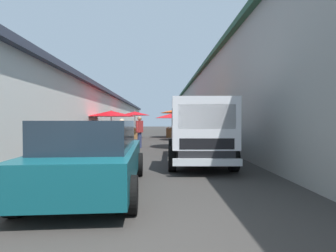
{
  "coord_description": "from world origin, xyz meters",
  "views": [
    {
      "loc": [
        -2.64,
        -0.32,
        1.45
      ],
      "look_at": [
        8.26,
        -0.64,
        1.21
      ],
      "focal_mm": 26.3,
      "sensor_mm": 36.0,
      "label": 1
    }
  ],
  "objects_px": {
    "delivery_truck": "(200,134)",
    "plastic_stool": "(187,145)",
    "hatchback_car": "(94,155)",
    "fruit_stall_near_right": "(111,118)",
    "parked_scooter": "(101,144)",
    "vendor_in_shade": "(140,130)",
    "fruit_stall_far_right": "(135,117)",
    "fruit_stall_mid_lane": "(186,115)",
    "fruit_stall_far_left": "(183,117)",
    "vendor_by_crates": "(122,136)",
    "fruit_stall_near_left": "(172,118)"
  },
  "relations": [
    {
      "from": "hatchback_car",
      "to": "delivery_truck",
      "type": "xyz_separation_m",
      "value": [
        2.59,
        -2.6,
        0.3
      ]
    },
    {
      "from": "hatchback_car",
      "to": "vendor_by_crates",
      "type": "height_order",
      "value": "vendor_by_crates"
    },
    {
      "from": "fruit_stall_far_right",
      "to": "delivery_truck",
      "type": "xyz_separation_m",
      "value": [
        -12.29,
        -3.33,
        -0.69
      ]
    },
    {
      "from": "parked_scooter",
      "to": "fruit_stall_near_right",
      "type": "bearing_deg",
      "value": 2.79
    },
    {
      "from": "vendor_in_shade",
      "to": "parked_scooter",
      "type": "xyz_separation_m",
      "value": [
        -2.39,
        1.48,
        -0.53
      ]
    },
    {
      "from": "delivery_truck",
      "to": "vendor_in_shade",
      "type": "height_order",
      "value": "delivery_truck"
    },
    {
      "from": "vendor_in_shade",
      "to": "fruit_stall_mid_lane",
      "type": "bearing_deg",
      "value": -94.04
    },
    {
      "from": "fruit_stall_near_left",
      "to": "delivery_truck",
      "type": "distance_m",
      "value": 13.39
    },
    {
      "from": "hatchback_car",
      "to": "fruit_stall_far_right",
      "type": "bearing_deg",
      "value": 2.79
    },
    {
      "from": "fruit_stall_near_left",
      "to": "delivery_truck",
      "type": "xyz_separation_m",
      "value": [
        -13.37,
        -0.29,
        -0.64
      ]
    },
    {
      "from": "fruit_stall_mid_lane",
      "to": "hatchback_car",
      "type": "relative_size",
      "value": 0.67
    },
    {
      "from": "delivery_truck",
      "to": "fruit_stall_mid_lane",
      "type": "bearing_deg",
      "value": -1.3
    },
    {
      "from": "fruit_stall_mid_lane",
      "to": "vendor_by_crates",
      "type": "height_order",
      "value": "fruit_stall_mid_lane"
    },
    {
      "from": "plastic_stool",
      "to": "fruit_stall_near_right",
      "type": "bearing_deg",
      "value": 58.41
    },
    {
      "from": "fruit_stall_far_right",
      "to": "parked_scooter",
      "type": "bearing_deg",
      "value": 176.95
    },
    {
      "from": "fruit_stall_far_right",
      "to": "hatchback_car",
      "type": "height_order",
      "value": "fruit_stall_far_right"
    },
    {
      "from": "delivery_truck",
      "to": "plastic_stool",
      "type": "distance_m",
      "value": 3.7
    },
    {
      "from": "fruit_stall_far_right",
      "to": "parked_scooter",
      "type": "relative_size",
      "value": 1.46
    },
    {
      "from": "fruit_stall_far_right",
      "to": "vendor_in_shade",
      "type": "relative_size",
      "value": 1.44
    },
    {
      "from": "vendor_by_crates",
      "to": "vendor_in_shade",
      "type": "height_order",
      "value": "vendor_in_shade"
    },
    {
      "from": "fruit_stall_far_right",
      "to": "plastic_stool",
      "type": "distance_m",
      "value": 9.38
    },
    {
      "from": "fruit_stall_near_left",
      "to": "vendor_in_shade",
      "type": "height_order",
      "value": "fruit_stall_near_left"
    },
    {
      "from": "fruit_stall_near_left",
      "to": "vendor_by_crates",
      "type": "relative_size",
      "value": 1.87
    },
    {
      "from": "fruit_stall_far_left",
      "to": "fruit_stall_near_right",
      "type": "relative_size",
      "value": 0.89
    },
    {
      "from": "fruit_stall_mid_lane",
      "to": "parked_scooter",
      "type": "xyz_separation_m",
      "value": [
        -2.22,
        3.95,
        -1.31
      ]
    },
    {
      "from": "fruit_stall_far_left",
      "to": "vendor_by_crates",
      "type": "relative_size",
      "value": 1.57
    },
    {
      "from": "fruit_stall_near_left",
      "to": "fruit_stall_near_right",
      "type": "bearing_deg",
      "value": 153.21
    },
    {
      "from": "hatchback_car",
      "to": "plastic_stool",
      "type": "bearing_deg",
      "value": -22.62
    },
    {
      "from": "fruit_stall_far_left",
      "to": "hatchback_car",
      "type": "bearing_deg",
      "value": 166.8
    },
    {
      "from": "fruit_stall_mid_lane",
      "to": "vendor_by_crates",
      "type": "relative_size",
      "value": 1.76
    },
    {
      "from": "fruit_stall_near_right",
      "to": "vendor_by_crates",
      "type": "distance_m",
      "value": 4.36
    },
    {
      "from": "fruit_stall_near_right",
      "to": "fruit_stall_mid_lane",
      "type": "bearing_deg",
      "value": -101.7
    },
    {
      "from": "plastic_stool",
      "to": "hatchback_car",
      "type": "bearing_deg",
      "value": 157.38
    },
    {
      "from": "vendor_by_crates",
      "to": "vendor_in_shade",
      "type": "xyz_separation_m",
      "value": [
        3.45,
        -0.39,
        0.11
      ]
    },
    {
      "from": "fruit_stall_near_left",
      "to": "vendor_in_shade",
      "type": "relative_size",
      "value": 1.7
    },
    {
      "from": "delivery_truck",
      "to": "vendor_by_crates",
      "type": "distance_m",
      "value": 3.37
    },
    {
      "from": "fruit_stall_mid_lane",
      "to": "plastic_stool",
      "type": "height_order",
      "value": "fruit_stall_mid_lane"
    },
    {
      "from": "vendor_by_crates",
      "to": "vendor_in_shade",
      "type": "relative_size",
      "value": 0.91
    },
    {
      "from": "hatchback_car",
      "to": "fruit_stall_far_left",
      "type": "bearing_deg",
      "value": -13.2
    },
    {
      "from": "fruit_stall_far_left",
      "to": "delivery_truck",
      "type": "height_order",
      "value": "fruit_stall_far_left"
    },
    {
      "from": "vendor_in_shade",
      "to": "hatchback_car",
      "type": "bearing_deg",
      "value": 178.18
    },
    {
      "from": "fruit_stall_far_left",
      "to": "hatchback_car",
      "type": "relative_size",
      "value": 0.6
    },
    {
      "from": "hatchback_car",
      "to": "delivery_truck",
      "type": "bearing_deg",
      "value": -45.2
    },
    {
      "from": "fruit_stall_near_right",
      "to": "vendor_by_crates",
      "type": "relative_size",
      "value": 1.76
    },
    {
      "from": "fruit_stall_far_left",
      "to": "parked_scooter",
      "type": "bearing_deg",
      "value": 149.62
    },
    {
      "from": "hatchback_car",
      "to": "vendor_in_shade",
      "type": "bearing_deg",
      "value": -1.82
    },
    {
      "from": "fruit_stall_near_left",
      "to": "vendor_in_shade",
      "type": "xyz_separation_m",
      "value": [
        -7.97,
        2.06,
        -0.71
      ]
    },
    {
      "from": "fruit_stall_near_right",
      "to": "plastic_stool",
      "type": "relative_size",
      "value": 6.19
    },
    {
      "from": "fruit_stall_far_right",
      "to": "vendor_by_crates",
      "type": "xyz_separation_m",
      "value": [
        -10.34,
        -0.59,
        -0.86
      ]
    },
    {
      "from": "fruit_stall_near_right",
      "to": "parked_scooter",
      "type": "distance_m",
      "value": 3.27
    }
  ]
}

